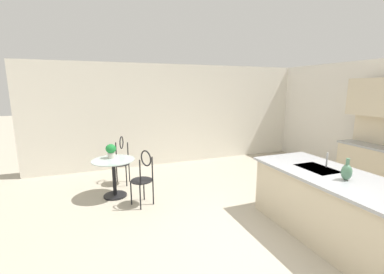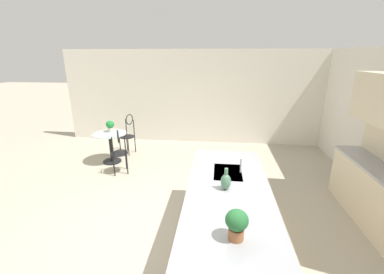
{
  "view_description": "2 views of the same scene",
  "coord_description": "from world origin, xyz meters",
  "px_view_note": "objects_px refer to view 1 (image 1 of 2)",
  "views": [
    {
      "loc": [
        2.47,
        -2.16,
        2.1
      ],
      "look_at": [
        -1.64,
        -0.6,
        1.24
      ],
      "focal_mm": 23.83,
      "sensor_mm": 36.0,
      "label": 1
    },
    {
      "loc": [
        3.1,
        0.69,
        2.54
      ],
      "look_at": [
        -1.04,
        0.24,
        1.18
      ],
      "focal_mm": 23.56,
      "sensor_mm": 36.0,
      "label": 2
    }
  ],
  "objects_px": {
    "chair_by_island": "(121,158)",
    "vase_on_counter": "(347,172)",
    "potted_plant_on_table": "(111,150)",
    "bistro_table": "(114,174)",
    "chair_near_window": "(143,175)"
  },
  "relations": [
    {
      "from": "bistro_table",
      "to": "potted_plant_on_table",
      "type": "relative_size",
      "value": 2.88
    },
    {
      "from": "chair_near_window",
      "to": "chair_by_island",
      "type": "xyz_separation_m",
      "value": [
        -1.28,
        -0.26,
        0.0
      ]
    },
    {
      "from": "chair_by_island",
      "to": "potted_plant_on_table",
      "type": "bearing_deg",
      "value": -22.87
    },
    {
      "from": "potted_plant_on_table",
      "to": "vase_on_counter",
      "type": "distance_m",
      "value": 3.94
    },
    {
      "from": "chair_by_island",
      "to": "vase_on_counter",
      "type": "distance_m",
      "value": 4.22
    },
    {
      "from": "bistro_table",
      "to": "chair_by_island",
      "type": "height_order",
      "value": "chair_by_island"
    },
    {
      "from": "chair_near_window",
      "to": "chair_by_island",
      "type": "bearing_deg",
      "value": -168.73
    },
    {
      "from": "chair_by_island",
      "to": "potted_plant_on_table",
      "type": "relative_size",
      "value": 3.75
    },
    {
      "from": "chair_near_window",
      "to": "potted_plant_on_table",
      "type": "distance_m",
      "value": 0.94
    },
    {
      "from": "vase_on_counter",
      "to": "potted_plant_on_table",
      "type": "bearing_deg",
      "value": -135.86
    },
    {
      "from": "chair_near_window",
      "to": "vase_on_counter",
      "type": "relative_size",
      "value": 3.62
    },
    {
      "from": "chair_by_island",
      "to": "vase_on_counter",
      "type": "bearing_deg",
      "value": 36.71
    },
    {
      "from": "chair_by_island",
      "to": "potted_plant_on_table",
      "type": "distance_m",
      "value": 0.67
    },
    {
      "from": "bistro_table",
      "to": "chair_near_window",
      "type": "bearing_deg",
      "value": 37.51
    },
    {
      "from": "bistro_table",
      "to": "chair_by_island",
      "type": "xyz_separation_m",
      "value": [
        -0.68,
        0.21,
        0.13
      ]
    }
  ]
}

